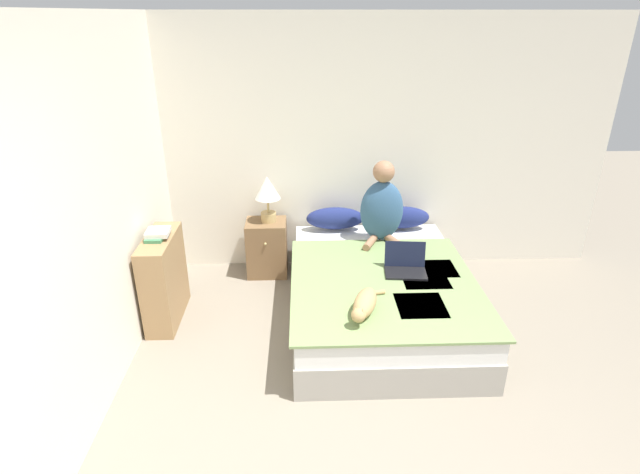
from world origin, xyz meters
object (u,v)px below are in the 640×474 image
at_px(pillow_far, 401,217).
at_px(bookshelf, 164,279).
at_px(person_sitting, 382,207).
at_px(cat_tabby, 364,304).
at_px(laptop_open, 405,266).
at_px(book_stack_top, 157,234).
at_px(table_lamp, 267,192).
at_px(pillow_near, 335,218).
at_px(bed, 379,295).
at_px(nightstand, 267,248).

height_order(pillow_far, bookshelf, bookshelf).
relative_size(person_sitting, cat_tabby, 1.50).
xyz_separation_m(laptop_open, book_stack_top, (-2.10, 0.09, 0.30)).
distance_m(table_lamp, bookshelf, 1.31).
bearing_deg(pillow_near, bed, -70.07).
bearing_deg(bed, person_sitting, 82.11).
height_order(person_sitting, book_stack_top, person_sitting).
distance_m(bed, laptop_open, 0.36).
bearing_deg(nightstand, bed, -40.24).
bearing_deg(bed, pillow_near, 109.93).
bearing_deg(laptop_open, pillow_near, 124.85).
relative_size(nightstand, table_lamp, 1.24).
distance_m(laptop_open, book_stack_top, 2.13).
xyz_separation_m(nightstand, table_lamp, (0.03, 0.01, 0.61)).
distance_m(pillow_far, person_sitting, 0.43).
relative_size(person_sitting, bookshelf, 1.00).
relative_size(laptop_open, nightstand, 0.64).
bearing_deg(person_sitting, bed, -97.89).
bearing_deg(bookshelf, pillow_far, 21.20).
bearing_deg(bed, book_stack_top, 177.94).
xyz_separation_m(pillow_near, nightstand, (-0.71, -0.05, -0.30)).
xyz_separation_m(laptop_open, nightstand, (-1.26, 0.91, -0.24)).
relative_size(pillow_far, cat_tabby, 1.13).
bearing_deg(person_sitting, laptop_open, -80.52).
relative_size(bed, pillow_far, 3.58).
relative_size(table_lamp, book_stack_top, 1.94).
bearing_deg(nightstand, person_sitting, -11.28).
height_order(pillow_near, table_lamp, table_lamp).
distance_m(cat_tabby, laptop_open, 0.77).
height_order(table_lamp, book_stack_top, table_lamp).
height_order(pillow_near, laptop_open, laptop_open).
distance_m(pillow_near, table_lamp, 0.75).
bearing_deg(cat_tabby, person_sitting, -173.80).
xyz_separation_m(person_sitting, bookshelf, (-1.99, -0.59, -0.42)).
xyz_separation_m(pillow_far, person_sitting, (-0.25, -0.28, 0.22)).
bearing_deg(nightstand, bookshelf, -135.95).
distance_m(cat_tabby, nightstand, 1.78).
bearing_deg(nightstand, book_stack_top, -135.90).
distance_m(nightstand, book_stack_top, 1.30).
relative_size(pillow_far, nightstand, 1.02).
bearing_deg(laptop_open, bed, 178.51).
height_order(laptop_open, nightstand, laptop_open).
relative_size(pillow_far, book_stack_top, 2.44).
xyz_separation_m(pillow_far, laptop_open, (-0.13, -0.96, -0.06)).
xyz_separation_m(cat_tabby, table_lamp, (-0.80, 1.57, 0.34)).
relative_size(laptop_open, bookshelf, 0.47).
xyz_separation_m(cat_tabby, laptop_open, (0.43, 0.64, -0.03)).
height_order(cat_tabby, table_lamp, table_lamp).
xyz_separation_m(pillow_near, person_sitting, (0.43, -0.28, 0.22)).
height_order(pillow_far, person_sitting, person_sitting).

